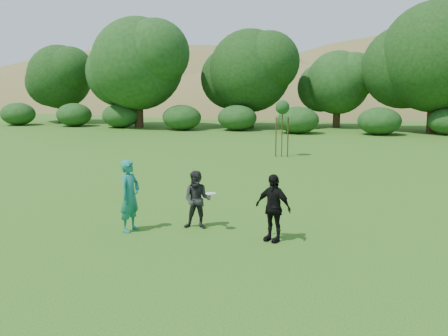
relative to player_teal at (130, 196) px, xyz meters
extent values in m
plane|color=#19470C|center=(1.60, 0.49, -0.91)|extent=(120.00, 120.00, 0.00)
imported|color=#197265|center=(0.00, 0.00, 0.00)|extent=(0.56, 0.74, 1.82)
imported|color=#242426|center=(1.58, 0.61, -0.16)|extent=(0.78, 0.63, 1.50)
imported|color=black|center=(3.61, 0.04, -0.10)|extent=(1.02, 0.75, 1.61)
cylinder|color=white|center=(2.00, 0.41, 0.08)|extent=(0.27, 0.27, 0.05)
cylinder|color=#352615|center=(2.17, 13.68, 0.34)|extent=(0.05, 0.05, 2.50)
sphere|color=#184217|center=(2.17, 13.68, 1.59)|extent=(0.70, 0.70, 0.70)
cylinder|color=#382816|center=(1.87, 13.68, 0.09)|extent=(0.06, 0.06, 2.00)
cylinder|color=#352615|center=(2.47, 13.68, 0.09)|extent=(0.06, 0.06, 2.00)
ellipsoid|color=olive|center=(-23.40, 70.49, -13.01)|extent=(110.00, 70.00, 44.00)
ellipsoid|color=olive|center=(21.60, 72.49, -15.21)|extent=(100.00, 64.00, 52.00)
ellipsoid|color=olive|center=(-3.40, 58.49, -8.61)|extent=(80.00, 50.00, 28.00)
cylinder|color=#3A2616|center=(-20.40, 30.49, 0.40)|extent=(0.65, 0.65, 2.62)
sphere|color=#194214|center=(-20.40, 30.49, 3.31)|extent=(5.80, 5.80, 5.80)
cylinder|color=#3A2616|center=(-11.40, 27.49, 0.66)|extent=(0.73, 0.73, 3.15)
sphere|color=#194214|center=(-11.40, 27.49, 4.32)|extent=(7.54, 7.54, 7.54)
cylinder|color=#3A2616|center=(-2.40, 29.49, 0.49)|extent=(0.68, 0.68, 2.80)
sphere|color=#194214|center=(-2.40, 29.49, 3.75)|extent=(6.73, 6.73, 6.73)
cylinder|color=#3A2616|center=(4.60, 31.49, 0.23)|extent=(0.60, 0.60, 2.27)
sphere|color=#194214|center=(4.60, 31.49, 2.80)|extent=(5.22, 5.22, 5.22)
cylinder|color=#3A2616|center=(11.60, 28.49, 0.75)|extent=(0.76, 0.76, 3.32)
sphere|color=#194214|center=(11.60, 28.49, 4.65)|extent=(8.12, 8.12, 8.12)
camera|label=1|loc=(5.13, -11.32, 2.80)|focal=40.00mm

